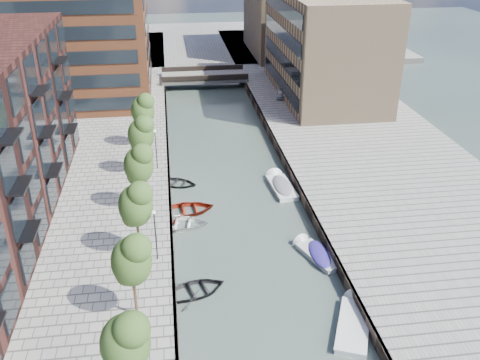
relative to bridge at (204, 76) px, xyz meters
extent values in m
plane|color=#38473F|center=(0.00, -32.00, -1.39)|extent=(300.00, 300.00, 0.00)
cube|color=gray|center=(16.00, -32.00, -0.89)|extent=(20.00, 140.00, 1.00)
cube|color=#332823|center=(-6.10, -32.00, -0.89)|extent=(0.25, 140.00, 1.00)
cube|color=#332823|center=(6.10, -32.00, -0.89)|extent=(0.25, 140.00, 1.00)
cube|color=gray|center=(0.00, 28.00, -0.89)|extent=(80.00, 40.00, 1.00)
cube|color=#957B5B|center=(16.00, -10.00, 6.61)|extent=(12.00, 25.00, 14.00)
cube|color=#957B5B|center=(16.00, 16.00, 7.61)|extent=(12.00, 20.00, 16.00)
cube|color=gray|center=(0.00, 0.00, -0.09)|extent=(13.00, 6.00, 0.60)
cube|color=#332823|center=(0.00, -2.80, 0.51)|extent=(13.00, 0.40, 0.80)
cube|color=#332823|center=(0.00, 2.80, 0.51)|extent=(13.00, 0.40, 0.80)
ellipsoid|color=#28451A|center=(-8.50, -61.00, 3.93)|extent=(2.50, 2.50, 3.25)
cylinder|color=#382619|center=(-8.50, -54.00, 1.21)|extent=(0.20, 0.20, 3.20)
ellipsoid|color=#28451A|center=(-8.50, -54.00, 3.93)|extent=(2.50, 2.50, 3.25)
cylinder|color=#382619|center=(-8.50, -47.00, 1.21)|extent=(0.20, 0.20, 3.20)
ellipsoid|color=#28451A|center=(-8.50, -47.00, 3.93)|extent=(2.50, 2.50, 3.25)
cylinder|color=#382619|center=(-8.50, -40.00, 1.21)|extent=(0.20, 0.20, 3.20)
ellipsoid|color=#28451A|center=(-8.50, -40.00, 3.93)|extent=(2.50, 2.50, 3.25)
cylinder|color=#382619|center=(-8.50, -33.00, 1.21)|extent=(0.20, 0.20, 3.20)
ellipsoid|color=#28451A|center=(-8.50, -33.00, 3.93)|extent=(2.50, 2.50, 3.25)
cylinder|color=#382619|center=(-8.50, -26.00, 1.21)|extent=(0.20, 0.20, 3.20)
ellipsoid|color=#28451A|center=(-8.50, -26.00, 3.93)|extent=(2.50, 2.50, 3.25)
cylinder|color=black|center=(-7.20, -48.00, 1.61)|extent=(0.10, 0.10, 4.00)
sphere|color=#FFF2CC|center=(-7.20, -48.00, 3.61)|extent=(0.24, 0.24, 0.24)
cylinder|color=black|center=(-7.20, -32.00, 1.61)|extent=(0.10, 0.10, 4.00)
sphere|color=#FFF2CC|center=(-7.20, -32.00, 3.61)|extent=(0.24, 0.24, 0.24)
imported|color=black|center=(-4.61, -51.11, -1.39)|extent=(5.23, 4.37, 0.93)
imported|color=maroon|center=(-4.67, -39.63, -1.39)|extent=(5.49, 4.24, 1.05)
imported|color=white|center=(-5.40, -41.96, -1.39)|extent=(5.48, 4.23, 1.05)
imported|color=black|center=(-5.37, -34.01, -1.39)|extent=(4.89, 4.25, 0.85)
cube|color=white|center=(5.21, -56.25, -1.34)|extent=(3.72, 5.37, 0.71)
cube|color=white|center=(5.21, -56.25, -0.95)|extent=(3.84, 5.50, 0.11)
cone|color=white|center=(6.21, -53.93, -1.28)|extent=(2.10, 1.65, 1.86)
cube|color=beige|center=(5.18, -48.20, -1.34)|extent=(3.00, 4.47, 0.59)
cube|color=beige|center=(5.18, -48.20, -1.03)|extent=(3.11, 4.58, 0.09)
cone|color=beige|center=(4.40, -46.26, -1.30)|extent=(1.74, 1.34, 1.55)
ellipsoid|color=navy|center=(5.18, -48.20, -0.98)|extent=(2.78, 4.10, 0.51)
cube|color=silver|center=(4.70, -36.54, -1.34)|extent=(2.22, 5.08, 0.70)
cube|color=silver|center=(4.70, -36.54, -0.96)|extent=(2.31, 5.20, 0.11)
cone|color=silver|center=(4.50, -34.07, -1.28)|extent=(1.90, 1.11, 1.83)
ellipsoid|color=slate|center=(4.70, -36.54, -0.91)|extent=(2.08, 4.64, 0.60)
imported|color=#9FA0A4|center=(10.01, -10.90, 0.19)|extent=(2.03, 3.62, 1.16)
camera|label=1|loc=(-5.65, -81.46, 22.60)|focal=40.00mm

